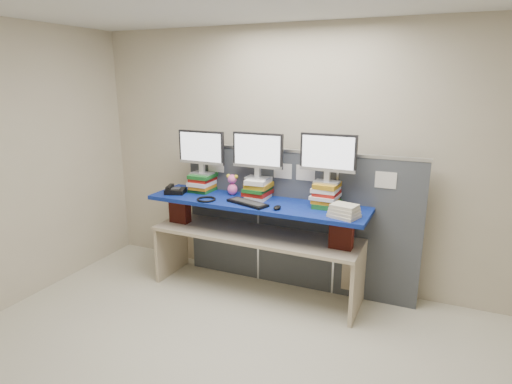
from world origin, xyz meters
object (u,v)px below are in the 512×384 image
at_px(desk, 256,244).
at_px(desk_phone, 175,190).
at_px(monitor_center, 258,153).
at_px(monitor_right, 328,155).
at_px(blue_board, 256,203).
at_px(monitor_left, 201,150).
at_px(keyboard, 248,203).

xyz_separation_m(desk, desk_phone, (-0.95, -0.06, 0.51)).
height_order(monitor_center, monitor_right, monitor_right).
distance_m(blue_board, monitor_left, 0.88).
distance_m(blue_board, monitor_center, 0.52).
bearing_deg(desk, monitor_center, 106.47).
bearing_deg(desk_phone, monitor_left, 21.16).
bearing_deg(monitor_right, monitor_center, 180.00).
distance_m(monitor_right, desk_phone, 1.74).
distance_m(monitor_center, keyboard, 0.53).
xyz_separation_m(desk, monitor_center, (-0.03, 0.12, 0.96)).
xyz_separation_m(monitor_center, desk_phone, (-0.92, -0.18, -0.45)).
height_order(desk, monitor_left, monitor_left).
bearing_deg(monitor_right, blue_board, -170.47).
bearing_deg(keyboard, monitor_right, 36.59).
bearing_deg(blue_board, desk_phone, -175.08).
relative_size(desk, monitor_left, 4.04).
bearing_deg(monitor_center, blue_board, -73.53).
bearing_deg(desk, blue_board, -74.92).
bearing_deg(keyboard, monitor_center, 108.10).
xyz_separation_m(blue_board, monitor_center, (-0.03, 0.12, 0.51)).
height_order(desk, monitor_right, monitor_right).
bearing_deg(monitor_right, desk_phone, -173.11).
distance_m(monitor_center, monitor_right, 0.74).
relative_size(keyboard, desk_phone, 1.88).
relative_size(blue_board, keyboard, 4.84).
bearing_deg(desk_phone, keyboard, -22.10).
bearing_deg(monitor_left, desk_phone, -139.73).
xyz_separation_m(desk, blue_board, (0.00, -0.00, 0.45)).
bearing_deg(desk, desk_phone, -175.08).
distance_m(desk, desk_phone, 1.08).
xyz_separation_m(monitor_left, keyboard, (0.67, -0.26, -0.46)).
bearing_deg(monitor_left, monitor_center, 0.00).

